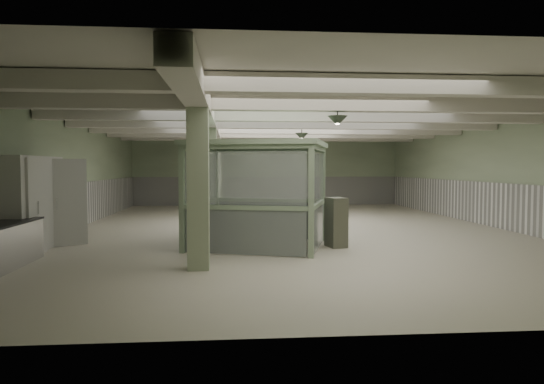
{
  "coord_description": "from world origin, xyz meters",
  "views": [
    {
      "loc": [
        -1.84,
        -15.63,
        2.04
      ],
      "look_at": [
        -0.67,
        -1.6,
        1.3
      ],
      "focal_mm": 32.0,
      "sensor_mm": 36.0,
      "label": 1
    }
  ],
  "objects": [
    {
      "name": "column_c",
      "position": [
        -2.5,
        4.0,
        1.8
      ],
      "size": [
        0.42,
        0.42,
        3.6
      ],
      "primitive_type": "cube",
      "color": "#9EAD8B",
      "rests_on": "floor"
    },
    {
      "name": "beam_a",
      "position": [
        0.0,
        -7.5,
        3.42
      ],
      "size": [
        13.9,
        0.35,
        0.32
      ],
      "primitive_type": "cube",
      "color": "beige",
      "rests_on": "ceiling"
    },
    {
      "name": "guard_booth",
      "position": [
        -1.18,
        -3.38,
        1.79
      ],
      "size": [
        3.96,
        3.61,
        2.66
      ],
      "rotation": [
        0.0,
        0.0,
        -0.29
      ],
      "color": "gray",
      "rests_on": "floor"
    },
    {
      "name": "pendant_mid",
      "position": [
        0.5,
        0.5,
        3.05
      ],
      "size": [
        0.44,
        0.44,
        0.22
      ],
      "primitive_type": "cone",
      "rotation": [
        3.14,
        0.0,
        0.0
      ],
      "color": "#344231",
      "rests_on": "ceiling"
    },
    {
      "name": "wainscot_right",
      "position": [
        6.97,
        0.0,
        0.75
      ],
      "size": [
        0.05,
        19.9,
        1.5
      ],
      "primitive_type": "cube",
      "color": "white",
      "rests_on": "floor"
    },
    {
      "name": "wall_right",
      "position": [
        7.0,
        0.0,
        1.8
      ],
      "size": [
        0.02,
        20.0,
        3.6
      ],
      "primitive_type": "cube",
      "color": "#A4B792",
      "rests_on": "floor"
    },
    {
      "name": "beam_e",
      "position": [
        0.0,
        2.5,
        3.42
      ],
      "size": [
        13.9,
        0.35,
        0.32
      ],
      "primitive_type": "cube",
      "color": "beige",
      "rests_on": "ceiling"
    },
    {
      "name": "beam_g",
      "position": [
        0.0,
        7.5,
        3.42
      ],
      "size": [
        13.9,
        0.35,
        0.32
      ],
      "primitive_type": "cube",
      "color": "beige",
      "rests_on": "ceiling"
    },
    {
      "name": "girder",
      "position": [
        -2.5,
        0.0,
        3.38
      ],
      "size": [
        0.45,
        19.9,
        0.4
      ],
      "primitive_type": "cube",
      "color": "beige",
      "rests_on": "ceiling"
    },
    {
      "name": "wall_left",
      "position": [
        -7.0,
        0.0,
        1.8
      ],
      "size": [
        0.02,
        20.0,
        3.6
      ],
      "primitive_type": "cube",
      "color": "#A4B792",
      "rests_on": "floor"
    },
    {
      "name": "pendant_front",
      "position": [
        0.5,
        -5.0,
        3.05
      ],
      "size": [
        0.44,
        0.44,
        0.22
      ],
      "primitive_type": "cone",
      "rotation": [
        3.14,
        0.0,
        0.0
      ],
      "color": "#344231",
      "rests_on": "ceiling"
    },
    {
      "name": "column_b",
      "position": [
        -2.5,
        -1.0,
        1.8
      ],
      "size": [
        0.42,
        0.42,
        3.6
      ],
      "primitive_type": "cube",
      "color": "#9EAD8B",
      "rests_on": "floor"
    },
    {
      "name": "floor",
      "position": [
        0.0,
        0.0,
        0.0
      ],
      "size": [
        20.0,
        20.0,
        0.0
      ],
      "primitive_type": "plane",
      "color": "beige",
      "rests_on": "ground"
    },
    {
      "name": "walkin_cooler",
      "position": [
        -6.62,
        -3.6,
        1.19
      ],
      "size": [
        1.23,
        2.59,
        2.38
      ],
      "color": "silver",
      "rests_on": "floor"
    },
    {
      "name": "ceiling",
      "position": [
        0.0,
        0.0,
        3.6
      ],
      "size": [
        14.0,
        20.0,
        0.02
      ],
      "primitive_type": "cube",
      "color": "silver",
      "rests_on": "wall_back"
    },
    {
      "name": "wall_front",
      "position": [
        0.0,
        -10.0,
        1.8
      ],
      "size": [
        14.0,
        0.02,
        3.6
      ],
      "primitive_type": "cube",
      "color": "#A4B792",
      "rests_on": "floor"
    },
    {
      "name": "filing_cabinet",
      "position": [
        0.8,
        -3.59,
        0.63
      ],
      "size": [
        0.52,
        0.65,
        1.26
      ],
      "primitive_type": "cube",
      "rotation": [
        0.0,
        0.0,
        0.22
      ],
      "color": "#5F6151",
      "rests_on": "floor"
    },
    {
      "name": "column_a",
      "position": [
        -2.5,
        -6.0,
        1.8
      ],
      "size": [
        0.42,
        0.42,
        3.6
      ],
      "primitive_type": "cube",
      "color": "#9EAD8B",
      "rests_on": "floor"
    },
    {
      "name": "beam_d",
      "position": [
        0.0,
        0.0,
        3.42
      ],
      "size": [
        13.9,
        0.35,
        0.32
      ],
      "primitive_type": "cube",
      "color": "beige",
      "rests_on": "ceiling"
    },
    {
      "name": "beam_b",
      "position": [
        0.0,
        -5.0,
        3.42
      ],
      "size": [
        13.9,
        0.35,
        0.32
      ],
      "primitive_type": "cube",
      "color": "beige",
      "rests_on": "ceiling"
    },
    {
      "name": "pendant_back",
      "position": [
        0.5,
        5.5,
        3.05
      ],
      "size": [
        0.44,
        0.44,
        0.22
      ],
      "primitive_type": "cone",
      "rotation": [
        3.14,
        0.0,
        0.0
      ],
      "color": "#344231",
      "rests_on": "ceiling"
    },
    {
      "name": "wainscot_back",
      "position": [
        0.0,
        9.97,
        0.75
      ],
      "size": [
        13.9,
        0.05,
        1.5
      ],
      "primitive_type": "cube",
      "color": "white",
      "rests_on": "floor"
    },
    {
      "name": "wall_back",
      "position": [
        0.0,
        10.0,
        1.8
      ],
      "size": [
        14.0,
        0.02,
        3.6
      ],
      "primitive_type": "cube",
      "color": "#A4B792",
      "rests_on": "floor"
    },
    {
      "name": "beam_c",
      "position": [
        0.0,
        -2.5,
        3.42
      ],
      "size": [
        13.9,
        0.35,
        0.32
      ],
      "primitive_type": "cube",
      "color": "beige",
      "rests_on": "ceiling"
    },
    {
      "name": "beam_f",
      "position": [
        0.0,
        5.0,
        3.42
      ],
      "size": [
        13.9,
        0.35,
        0.32
      ],
      "primitive_type": "cube",
      "color": "beige",
      "rests_on": "ceiling"
    },
    {
      "name": "column_d",
      "position": [
        -2.5,
        8.0,
        1.8
      ],
      "size": [
        0.42,
        0.42,
        3.6
      ],
      "primitive_type": "cube",
      "color": "#9EAD8B",
      "rests_on": "floor"
    },
    {
      "name": "wainscot_left",
      "position": [
        -6.97,
        0.0,
        0.75
      ],
      "size": [
        0.05,
        19.9,
        1.5
      ],
      "primitive_type": "cube",
      "color": "white",
      "rests_on": "floor"
    }
  ]
}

